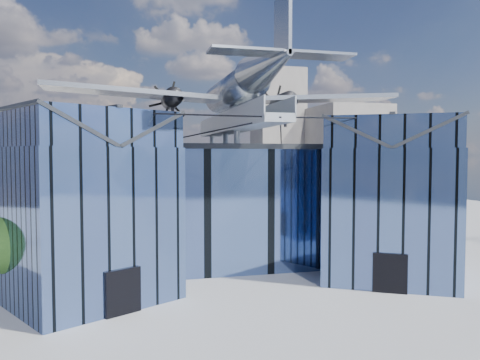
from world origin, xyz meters
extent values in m
plane|color=gray|center=(0.00, 0.00, 0.00)|extent=(120.00, 120.00, 0.00)
cube|color=#4C669C|center=(0.00, 9.00, 4.75)|extent=(28.00, 14.00, 9.50)
cube|color=#25272C|center=(0.00, 9.00, 9.70)|extent=(28.00, 14.00, 0.40)
cube|color=#4C669C|center=(-10.50, -1.00, 4.75)|extent=(11.79, 11.43, 9.50)
cube|color=#4C669C|center=(-10.50, -1.00, 10.60)|extent=(11.56, 11.20, 2.20)
cube|color=#25272C|center=(-12.45, -2.12, 10.60)|extent=(7.98, 9.23, 2.40)
cube|color=#25272C|center=(-8.55, 0.12, 10.60)|extent=(7.98, 9.23, 2.40)
cube|color=#25272C|center=(-10.50, -1.00, 11.75)|extent=(4.30, 7.10, 0.18)
cube|color=black|center=(-8.48, -4.51, 1.30)|extent=(2.03, 1.32, 2.60)
cube|color=black|center=(-6.60, 1.25, 4.75)|extent=(0.34, 0.34, 9.50)
cube|color=#4C669C|center=(10.50, -1.00, 4.75)|extent=(11.79, 11.43, 9.50)
cube|color=#4C669C|center=(10.50, -1.00, 10.60)|extent=(11.56, 11.20, 2.20)
cube|color=#25272C|center=(8.55, 0.12, 10.60)|extent=(7.98, 9.23, 2.40)
cube|color=#25272C|center=(12.45, -2.12, 10.60)|extent=(7.98, 9.23, 2.40)
cube|color=#25272C|center=(10.50, -1.00, 11.75)|extent=(4.30, 7.10, 0.18)
cube|color=black|center=(8.48, -4.51, 1.30)|extent=(2.03, 1.32, 2.60)
cube|color=black|center=(6.60, 1.25, 4.75)|extent=(0.34, 0.34, 9.50)
cube|color=#9CA2A9|center=(0.00, 3.50, 11.10)|extent=(1.80, 21.00, 0.50)
cube|color=#9CA2A9|center=(-0.90, 3.50, 11.75)|extent=(0.08, 21.00, 1.10)
cube|color=#9CA2A9|center=(0.90, 3.50, 11.75)|extent=(0.08, 21.00, 1.10)
cylinder|color=#9CA2A9|center=(0.00, 13.00, 10.43)|extent=(0.44, 0.44, 1.35)
cylinder|color=#9CA2A9|center=(0.00, 7.00, 10.43)|extent=(0.44, 0.44, 1.35)
cylinder|color=#9CA2A9|center=(0.00, 3.00, 10.43)|extent=(0.44, 0.44, 1.35)
cylinder|color=#9CA2A9|center=(0.00, 4.00, 12.05)|extent=(0.70, 0.70, 1.40)
cylinder|color=black|center=(-5.25, -4.00, 11.40)|extent=(10.55, 6.08, 0.69)
cylinder|color=black|center=(5.25, -4.00, 11.40)|extent=(10.55, 6.08, 0.69)
cylinder|color=black|center=(-3.00, 1.50, 10.55)|extent=(6.09, 17.04, 1.19)
cylinder|color=black|center=(3.00, 1.50, 10.55)|extent=(6.09, 17.04, 1.19)
cylinder|color=#989DA4|center=(0.00, 4.00, 14.00)|extent=(2.50, 11.00, 2.50)
sphere|color=#989DA4|center=(0.00, 9.50, 14.00)|extent=(2.50, 2.50, 2.50)
cube|color=black|center=(0.00, 8.50, 14.69)|extent=(1.60, 1.40, 0.50)
cone|color=#989DA4|center=(0.00, -5.00, 14.30)|extent=(2.50, 7.00, 2.50)
cube|color=#989DA4|center=(0.00, -7.30, 15.90)|extent=(0.18, 2.40, 3.40)
cube|color=#989DA4|center=(0.00, -7.20, 14.50)|extent=(8.00, 1.80, 0.14)
cube|color=#989DA4|center=(-7.00, 5.00, 13.70)|extent=(14.00, 3.20, 1.08)
cylinder|color=black|center=(-4.60, 5.60, 13.45)|extent=(1.44, 3.20, 1.44)
cone|color=black|center=(-4.60, 7.40, 13.45)|extent=(0.70, 0.70, 0.70)
cube|color=black|center=(-4.60, 7.55, 13.45)|extent=(1.05, 0.06, 3.33)
cube|color=black|center=(-4.60, 7.55, 13.45)|extent=(2.53, 0.06, 2.53)
cube|color=black|center=(-4.60, 7.55, 13.45)|extent=(3.33, 0.06, 1.05)
cylinder|color=black|center=(-4.60, 5.00, 12.22)|extent=(0.24, 0.24, 1.75)
cube|color=#989DA4|center=(7.00, 5.00, 13.70)|extent=(14.00, 3.20, 1.08)
cylinder|color=black|center=(4.60, 5.60, 13.45)|extent=(1.44, 3.20, 1.44)
cone|color=black|center=(4.60, 7.40, 13.45)|extent=(0.70, 0.70, 0.70)
cube|color=black|center=(4.60, 7.55, 13.45)|extent=(1.05, 0.06, 3.33)
cube|color=black|center=(4.60, 7.55, 13.45)|extent=(2.53, 0.06, 2.53)
cube|color=black|center=(4.60, 7.55, 13.45)|extent=(3.33, 0.06, 1.05)
cylinder|color=black|center=(4.60, 5.00, 12.22)|extent=(0.24, 0.24, 1.75)
cube|color=slate|center=(32.00, 48.00, 9.00)|extent=(12.00, 14.00, 18.00)
cube|color=slate|center=(-20.00, 55.00, 7.00)|extent=(14.00, 10.00, 14.00)
cube|color=slate|center=(22.00, 58.00, 13.00)|extent=(9.00, 9.00, 26.00)
cylinder|color=#321D14|center=(-15.10, -1.23, 1.33)|extent=(0.37, 0.37, 2.66)
sphere|color=#264819|center=(-15.10, -1.23, 3.71)|extent=(3.49, 3.49, 3.48)
camera|label=1|loc=(-8.45, -31.37, 9.00)|focal=35.00mm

